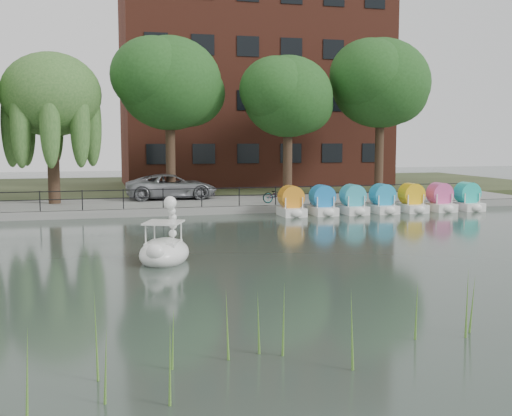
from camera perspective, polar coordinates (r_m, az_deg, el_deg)
name	(u,v)px	position (r m, az deg, el deg)	size (l,w,h in m)	color
ground_plane	(272,262)	(20.73, 1.46, -4.78)	(120.00, 120.00, 0.00)	#3B4741
promenade	(193,205)	(36.19, -5.58, 0.25)	(40.00, 6.00, 0.40)	gray
kerb	(203,211)	(33.30, -4.78, -0.27)	(40.00, 0.25, 0.40)	gray
land_strip	(165,187)	(50.01, -8.12, 1.84)	(60.00, 22.00, 0.36)	#47512D
railing	(202,193)	(33.40, -4.85, 1.38)	(32.00, 0.05, 1.00)	black
apartment_building	(252,69)	(51.39, -0.32, 12.27)	(20.00, 10.07, 18.00)	#4C1E16
willow_mid	(51,95)	(36.66, -17.76, 9.52)	(5.32, 5.32, 8.15)	#473323
broadleaf_center	(170,84)	(37.96, -7.70, 10.87)	(6.00, 6.00, 9.25)	#473323
broadleaf_right	(288,97)	(38.91, 2.85, 9.81)	(5.40, 5.40, 8.32)	#473323
broadleaf_far	(381,84)	(42.30, 11.02, 10.79)	(6.30, 6.30, 9.71)	#473323
minivan	(172,185)	(37.85, -7.50, 2.07)	(6.08, 2.80, 1.69)	gray
bicycle	(278,194)	(35.38, 1.93, 1.27)	(1.72, 0.60, 1.00)	gray
swan_boat	(165,248)	(20.88, -8.12, -3.51)	(2.31, 2.81, 2.05)	white
pedal_boat_row	(383,201)	(34.70, 11.20, 0.58)	(11.35, 1.70, 1.40)	white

